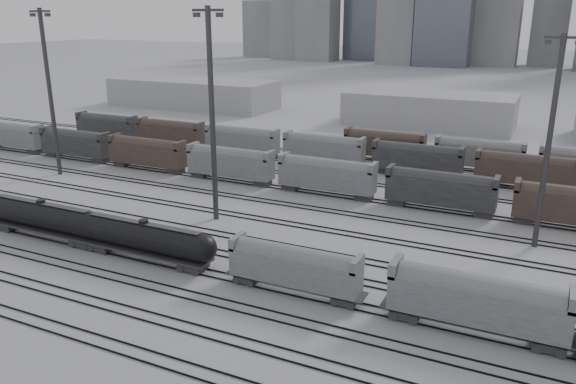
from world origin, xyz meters
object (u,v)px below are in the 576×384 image
at_px(hopper_car_b, 477,299).
at_px(light_mast_c, 212,112).
at_px(tank_car_a, 43,216).
at_px(hopper_car_a, 294,265).
at_px(tank_car_b, 145,238).

xyz_separation_m(hopper_car_b, light_mast_c, (-35.44, 14.59, 11.19)).
xyz_separation_m(tank_car_a, hopper_car_a, (33.96, 0.00, 0.28)).
bearing_deg(light_mast_c, tank_car_b, -89.71).
height_order(tank_car_a, tank_car_b, tank_car_a).
distance_m(tank_car_a, hopper_car_b, 51.03).
height_order(tank_car_b, hopper_car_b, hopper_car_b).
relative_size(tank_car_a, hopper_car_a, 1.40).
height_order(tank_car_b, hopper_car_a, hopper_car_a).
xyz_separation_m(hopper_car_a, light_mast_c, (-18.37, 14.59, 11.54)).
relative_size(tank_car_b, hopper_car_b, 1.23).
height_order(tank_car_a, hopper_car_a, hopper_car_a).
bearing_deg(tank_car_b, hopper_car_b, 0.00).
bearing_deg(hopper_car_a, tank_car_a, -180.00).
relative_size(hopper_car_b, light_mast_c, 0.55).
bearing_deg(tank_car_b, light_mast_c, 90.29).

